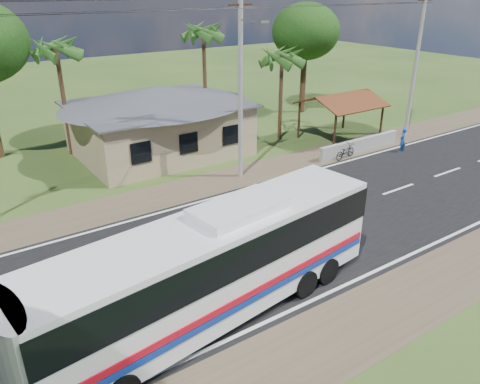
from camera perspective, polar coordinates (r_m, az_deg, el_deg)
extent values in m
plane|color=#2E481A|center=(20.98, 3.31, -5.24)|extent=(120.00, 120.00, 0.00)
cube|color=black|center=(20.98, 3.32, -5.22)|extent=(120.00, 10.00, 0.02)
cube|color=brown|center=(25.88, -5.44, 0.58)|extent=(120.00, 3.00, 0.01)
cube|color=brown|center=(17.17, 16.98, -13.78)|extent=(120.00, 3.00, 0.01)
cube|color=silver|center=(24.44, -3.38, -0.75)|extent=(120.00, 0.15, 0.01)
cube|color=silver|center=(18.06, 12.57, -11.07)|extent=(120.00, 0.15, 0.01)
cube|color=silver|center=(20.97, 3.32, -5.18)|extent=(120.00, 0.15, 0.01)
cube|color=tan|center=(31.27, -9.83, 7.58)|extent=(10.00, 8.00, 3.20)
cube|color=#4C4F54|center=(30.86, -10.04, 10.52)|extent=(10.60, 8.60, 0.10)
pyramid|color=#4C4F54|center=(30.62, -10.20, 12.61)|extent=(12.40, 10.00, 1.20)
cube|color=black|center=(26.59, -11.99, 4.72)|extent=(1.20, 0.08, 1.20)
cube|color=black|center=(27.78, -6.28, 5.93)|extent=(1.20, 0.08, 1.20)
cube|color=black|center=(29.23, -1.08, 6.99)|extent=(1.20, 0.08, 1.20)
cylinder|color=#341F13|center=(31.78, 11.48, 7.16)|extent=(0.16, 0.16, 2.60)
cylinder|color=#341F13|center=(34.28, 7.20, 8.66)|extent=(0.16, 0.16, 2.60)
cylinder|color=#341F13|center=(35.12, 16.85, 8.20)|extent=(0.16, 0.16, 2.60)
cylinder|color=#341F13|center=(37.40, 12.60, 9.57)|extent=(0.16, 0.16, 2.60)
cube|color=brown|center=(33.47, 13.68, 10.64)|extent=(5.20, 2.28, 0.90)
cube|color=brown|center=(34.95, 11.01, 11.42)|extent=(5.20, 2.28, 0.90)
cube|color=#341F13|center=(34.13, 12.37, 11.61)|extent=(5.20, 0.12, 0.12)
cube|color=#9E9E99|center=(32.24, 14.38, 5.54)|extent=(7.00, 0.30, 0.90)
cylinder|color=#9E9E99|center=(25.78, 0.06, 13.39)|extent=(0.26, 0.26, 11.00)
cube|color=#341F13|center=(25.37, 0.06, 21.86)|extent=(1.40, 0.10, 0.10)
cylinder|color=#9E9E99|center=(36.32, 20.73, 15.00)|extent=(0.26, 0.26, 11.00)
cube|color=#341F13|center=(36.02, 21.66, 20.94)|extent=(1.40, 0.10, 0.10)
cylinder|color=gray|center=(24.58, 1.46, 20.16)|extent=(0.08, 2.00, 0.08)
cube|color=gray|center=(23.78, 2.95, 20.01)|extent=(0.50, 0.18, 0.12)
cylinder|color=black|center=(21.87, -18.84, 21.16)|extent=(16.00, 0.02, 0.02)
cylinder|color=#47301E|center=(33.64, 4.98, 11.45)|extent=(0.28, 0.28, 6.00)
cylinder|color=#47301E|center=(35.17, -4.30, 13.27)|extent=(0.28, 0.28, 7.50)
cylinder|color=#47301E|center=(32.01, -20.66, 10.31)|extent=(0.28, 0.28, 7.00)
cylinder|color=#47301E|center=(41.55, 7.70, 13.44)|extent=(0.50, 0.50, 5.60)
ellipsoid|color=#11350E|center=(41.03, 8.01, 18.82)|extent=(5.60, 5.60, 4.59)
cube|color=white|center=(15.13, -3.13, -8.93)|extent=(12.60, 4.12, 3.09)
cube|color=black|center=(14.73, -3.20, -6.40)|extent=(12.66, 4.18, 1.13)
cube|color=black|center=(12.81, -26.34, -16.48)|extent=(0.42, 2.37, 1.86)
cube|color=#B00A19|center=(14.63, 0.21, -12.89)|extent=(12.08, 1.57, 0.23)
cube|color=navy|center=(14.78, 0.21, -13.69)|extent=(12.08, 1.57, 0.23)
cube|color=white|center=(14.87, -0.17, -1.98)|extent=(3.28, 2.03, 0.31)
cylinder|color=black|center=(15.28, -18.72, -16.98)|extent=(1.07, 0.49, 1.03)
cylinder|color=black|center=(17.06, 7.85, -10.96)|extent=(1.07, 0.49, 1.03)
cylinder|color=black|center=(18.41, 2.25, -7.88)|extent=(1.07, 0.49, 1.03)
cylinder|color=black|center=(17.88, 10.50, -9.37)|extent=(1.07, 0.49, 1.03)
cylinder|color=black|center=(19.17, 4.95, -6.56)|extent=(1.07, 0.49, 1.03)
imported|color=black|center=(30.69, 12.70, 4.83)|extent=(1.89, 0.90, 0.95)
imported|color=#1C489B|center=(32.91, 19.21, 6.00)|extent=(0.71, 0.59, 1.65)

